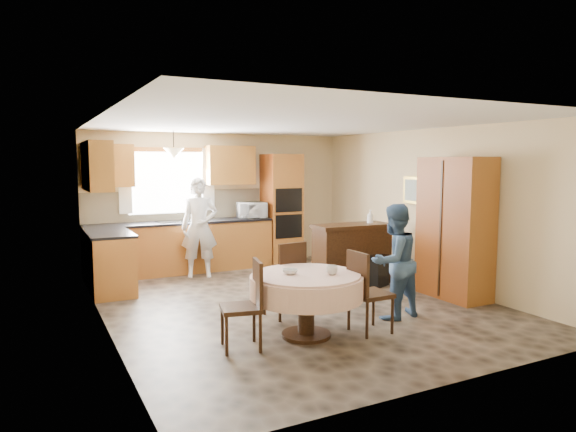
# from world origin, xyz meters

# --- Properties ---
(floor) EXTENTS (5.00, 6.00, 0.01)m
(floor) POSITION_xyz_m (0.00, 0.00, 0.00)
(floor) COLOR brown
(floor) RESTS_ON ground
(ceiling) EXTENTS (5.00, 6.00, 0.01)m
(ceiling) POSITION_xyz_m (0.00, 0.00, 2.50)
(ceiling) COLOR white
(ceiling) RESTS_ON wall_back
(wall_back) EXTENTS (5.00, 0.02, 2.50)m
(wall_back) POSITION_xyz_m (0.00, 3.00, 1.25)
(wall_back) COLOR #CBB382
(wall_back) RESTS_ON floor
(wall_front) EXTENTS (5.00, 0.02, 2.50)m
(wall_front) POSITION_xyz_m (0.00, -3.00, 1.25)
(wall_front) COLOR #CBB382
(wall_front) RESTS_ON floor
(wall_left) EXTENTS (0.02, 6.00, 2.50)m
(wall_left) POSITION_xyz_m (-2.50, 0.00, 1.25)
(wall_left) COLOR #CBB382
(wall_left) RESTS_ON floor
(wall_right) EXTENTS (0.02, 6.00, 2.50)m
(wall_right) POSITION_xyz_m (2.50, 0.00, 1.25)
(wall_right) COLOR #CBB382
(wall_right) RESTS_ON floor
(window) EXTENTS (1.40, 0.03, 1.10)m
(window) POSITION_xyz_m (-1.00, 2.98, 1.60)
(window) COLOR white
(window) RESTS_ON wall_back
(curtain_left) EXTENTS (0.22, 0.02, 1.15)m
(curtain_left) POSITION_xyz_m (-1.75, 2.93, 1.65)
(curtain_left) COLOR white
(curtain_left) RESTS_ON wall_back
(curtain_right) EXTENTS (0.22, 0.02, 1.15)m
(curtain_right) POSITION_xyz_m (-0.25, 2.93, 1.65)
(curtain_right) COLOR white
(curtain_right) RESTS_ON wall_back
(base_cab_back) EXTENTS (3.30, 0.60, 0.88)m
(base_cab_back) POSITION_xyz_m (-0.85, 2.70, 0.44)
(base_cab_back) COLOR #BD7D32
(base_cab_back) RESTS_ON floor
(counter_back) EXTENTS (3.30, 0.64, 0.04)m
(counter_back) POSITION_xyz_m (-0.85, 2.70, 0.90)
(counter_back) COLOR black
(counter_back) RESTS_ON base_cab_back
(base_cab_left) EXTENTS (0.60, 1.20, 0.88)m
(base_cab_left) POSITION_xyz_m (-2.20, 1.80, 0.44)
(base_cab_left) COLOR #BD7D32
(base_cab_left) RESTS_ON floor
(counter_left) EXTENTS (0.64, 1.20, 0.04)m
(counter_left) POSITION_xyz_m (-2.20, 1.80, 0.90)
(counter_left) COLOR black
(counter_left) RESTS_ON base_cab_left
(backsplash) EXTENTS (3.30, 0.02, 0.55)m
(backsplash) POSITION_xyz_m (-0.85, 2.99, 1.18)
(backsplash) COLOR #C6B48B
(backsplash) RESTS_ON wall_back
(wall_cab_left) EXTENTS (0.85, 0.33, 0.72)m
(wall_cab_left) POSITION_xyz_m (-2.05, 2.83, 1.91)
(wall_cab_left) COLOR #B1702C
(wall_cab_left) RESTS_ON wall_back
(wall_cab_right) EXTENTS (0.90, 0.33, 0.72)m
(wall_cab_right) POSITION_xyz_m (0.15, 2.83, 1.91)
(wall_cab_right) COLOR #B1702C
(wall_cab_right) RESTS_ON wall_back
(wall_cab_side) EXTENTS (0.33, 1.20, 0.72)m
(wall_cab_side) POSITION_xyz_m (-2.33, 1.80, 1.91)
(wall_cab_side) COLOR #B1702C
(wall_cab_side) RESTS_ON wall_left
(oven_tower) EXTENTS (0.66, 0.62, 2.12)m
(oven_tower) POSITION_xyz_m (1.15, 2.69, 1.06)
(oven_tower) COLOR #BD7D32
(oven_tower) RESTS_ON floor
(oven_upper) EXTENTS (0.56, 0.01, 0.45)m
(oven_upper) POSITION_xyz_m (1.15, 2.38, 1.25)
(oven_upper) COLOR black
(oven_upper) RESTS_ON oven_tower
(oven_lower) EXTENTS (0.56, 0.01, 0.45)m
(oven_lower) POSITION_xyz_m (1.15, 2.38, 0.75)
(oven_lower) COLOR black
(oven_lower) RESTS_ON oven_tower
(pendant) EXTENTS (0.36, 0.36, 0.18)m
(pendant) POSITION_xyz_m (-1.00, 2.50, 2.12)
(pendant) COLOR beige
(pendant) RESTS_ON ceiling
(sideboard) EXTENTS (1.30, 0.57, 0.91)m
(sideboard) POSITION_xyz_m (1.38, 0.59, 0.46)
(sideboard) COLOR #361E0E
(sideboard) RESTS_ON floor
(space_heater) EXTENTS (0.43, 0.38, 0.50)m
(space_heater) POSITION_xyz_m (1.64, 0.26, 0.25)
(space_heater) COLOR black
(space_heater) RESTS_ON floor
(cupboard) EXTENTS (0.53, 1.07, 2.04)m
(cupboard) POSITION_xyz_m (2.22, -0.79, 1.02)
(cupboard) COLOR #BD7D32
(cupboard) RESTS_ON floor
(dining_table) EXTENTS (1.27, 1.27, 0.72)m
(dining_table) POSITION_xyz_m (-0.52, -1.31, 0.56)
(dining_table) COLOR #361E0E
(dining_table) RESTS_ON floor
(chair_left) EXTENTS (0.49, 0.49, 0.94)m
(chair_left) POSITION_xyz_m (-1.25, -1.35, 0.52)
(chair_left) COLOR #361E0E
(chair_left) RESTS_ON floor
(chair_back) EXTENTS (0.47, 0.47, 0.97)m
(chair_back) POSITION_xyz_m (-0.39, -0.58, 0.54)
(chair_back) COLOR #361E0E
(chair_back) RESTS_ON floor
(chair_right) EXTENTS (0.42, 0.42, 0.96)m
(chair_right) POSITION_xyz_m (0.14, -1.51, 0.53)
(chair_right) COLOR #361E0E
(chair_right) RESTS_ON floor
(framed_picture) EXTENTS (0.06, 0.54, 0.45)m
(framed_picture) POSITION_xyz_m (2.47, 0.36, 1.50)
(framed_picture) COLOR gold
(framed_picture) RESTS_ON wall_right
(microwave) EXTENTS (0.57, 0.43, 0.29)m
(microwave) POSITION_xyz_m (0.50, 2.65, 1.07)
(microwave) COLOR silver
(microwave) RESTS_ON counter_back
(person_sink) EXTENTS (0.71, 0.57, 1.71)m
(person_sink) POSITION_xyz_m (-0.67, 2.19, 0.85)
(person_sink) COLOR silver
(person_sink) RESTS_ON floor
(person_dining) EXTENTS (0.78, 0.65, 1.45)m
(person_dining) POSITION_xyz_m (0.80, -1.20, 0.73)
(person_dining) COLOR #365276
(person_dining) RESTS_ON floor
(bowl_sideboard) EXTENTS (0.30, 0.30, 0.06)m
(bowl_sideboard) POSITION_xyz_m (1.06, 0.59, 0.94)
(bowl_sideboard) COLOR #B2B2B2
(bowl_sideboard) RESTS_ON sideboard
(bottle_sideboard) EXTENTS (0.12, 0.12, 0.28)m
(bottle_sideboard) POSITION_xyz_m (1.73, 0.59, 1.05)
(bottle_sideboard) COLOR silver
(bottle_sideboard) RESTS_ON sideboard
(cup_table) EXTENTS (0.17, 0.17, 0.10)m
(cup_table) POSITION_xyz_m (-0.29, -1.48, 0.77)
(cup_table) COLOR #B2B2B2
(cup_table) RESTS_ON dining_table
(bowl_table) EXTENTS (0.22, 0.22, 0.05)m
(bowl_table) POSITION_xyz_m (-0.69, -1.24, 0.75)
(bowl_table) COLOR #B2B2B2
(bowl_table) RESTS_ON dining_table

